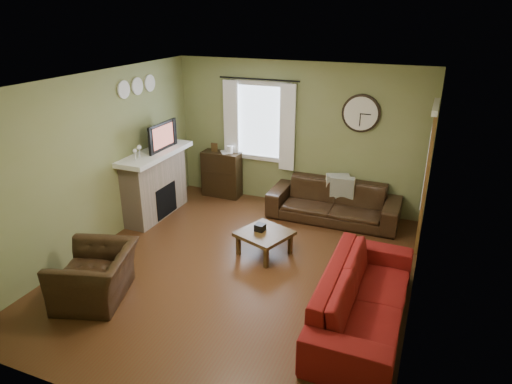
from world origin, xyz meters
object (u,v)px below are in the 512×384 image
at_px(sofa_red, 364,297).
at_px(armchair, 95,275).
at_px(sofa_brown, 333,202).
at_px(coffee_table, 264,243).
at_px(bookshelf, 222,174).

relative_size(sofa_red, armchair, 2.32).
distance_m(sofa_brown, coffee_table, 1.73).
distance_m(bookshelf, coffee_table, 2.44).
relative_size(bookshelf, coffee_table, 1.29).
height_order(bookshelf, coffee_table, bookshelf).
bearing_deg(sofa_brown, bookshelf, 173.89).
distance_m(sofa_brown, sofa_red, 2.80).
relative_size(armchair, coffee_table, 1.46).
bearing_deg(coffee_table, armchair, -130.37).
bearing_deg(coffee_table, sofa_brown, 67.42).
relative_size(bookshelf, sofa_brown, 0.40).
height_order(armchair, coffee_table, armchair).
xyz_separation_m(bookshelf, sofa_brown, (2.26, -0.24, -0.12)).
bearing_deg(bookshelf, sofa_brown, -6.11).
xyz_separation_m(sofa_brown, coffee_table, (-0.66, -1.59, -0.14)).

